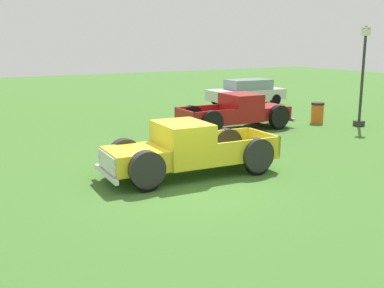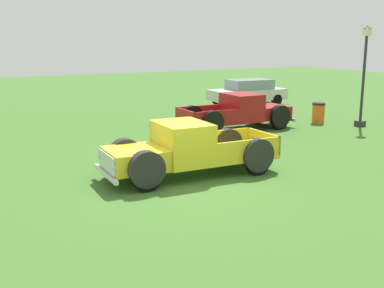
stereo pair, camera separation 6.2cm
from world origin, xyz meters
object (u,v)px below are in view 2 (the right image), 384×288
Objects in this scene: lamp_post_near at (364,75)px; trash_can at (318,113)px; pickup_truck_foreground at (180,151)px; pickup_truck_behind_right at (243,112)px; sedan_distant_a at (248,92)px.

lamp_post_near reaches higher than trash_can.
pickup_truck_foreground is 1.18× the size of lamp_post_near.
pickup_truck_foreground reaches higher than trash_can.
trash_can is at bearing -146.54° from lamp_post_near.
pickup_truck_behind_right is 5.55m from lamp_post_near.
sedan_distant_a is at bearing 137.08° from pickup_truck_foreground.
trash_can is at bearing 82.65° from pickup_truck_behind_right.
pickup_truck_foreground is 11.15m from lamp_post_near.
pickup_truck_behind_right is (-5.06, 5.71, -0.01)m from pickup_truck_foreground.
sedan_distant_a reaches higher than trash_can.
trash_can is at bearing 115.42° from pickup_truck_foreground.
trash_can is (6.53, -0.72, -0.30)m from sedan_distant_a.
pickup_truck_foreground is at bearing -42.92° from sedan_distant_a.
pickup_truck_foreground is 1.13× the size of sedan_distant_a.
sedan_distant_a is (-6.03, 4.61, 0.05)m from pickup_truck_behind_right.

